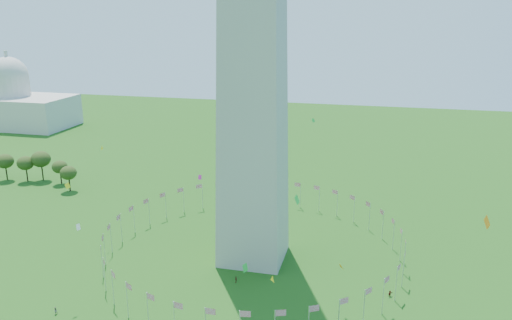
% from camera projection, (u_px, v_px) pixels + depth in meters
% --- Properties ---
extents(flag_ring, '(80.24, 80.24, 9.00)m').
position_uv_depth(flag_ring, '(254.00, 242.00, 137.11)').
color(flag_ring, silver).
rests_on(flag_ring, ground).
extents(capitol_building, '(70.00, 35.00, 46.00)m').
position_uv_depth(capitol_building, '(10.00, 88.00, 293.83)').
color(capitol_building, beige).
rests_on(capitol_building, ground).
extents(kites_aloft, '(112.32, 58.72, 35.41)m').
position_uv_depth(kites_aloft, '(258.00, 238.00, 109.79)').
color(kites_aloft, orange).
rests_on(kites_aloft, ground).
extents(tree_line_west, '(55.14, 15.68, 11.89)m').
position_uv_depth(tree_line_west, '(19.00, 169.00, 199.25)').
color(tree_line_west, '#38511B').
rests_on(tree_line_west, ground).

